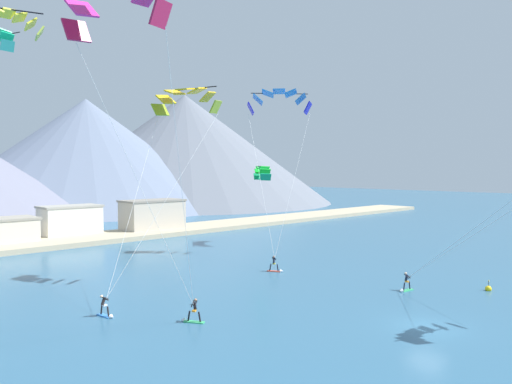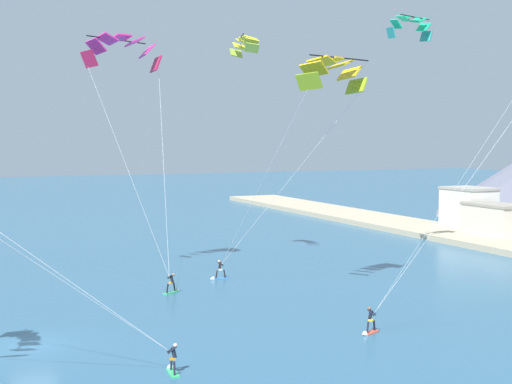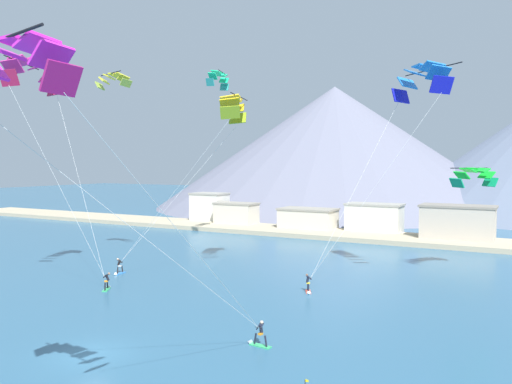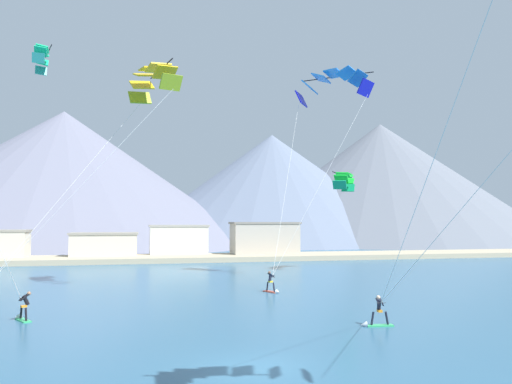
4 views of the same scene
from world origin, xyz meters
name	(u,v)px [view 1 (image 1 of 4)]	position (x,y,z in m)	size (l,w,h in m)	color
ground_plane	(427,327)	(0.00, 0.00, 0.00)	(400.00, 400.00, 0.00)	#2D5B7A
kitesurfer_near_lead	(276,267)	(5.88, 19.49, 0.50)	(1.13, 1.74, 1.73)	#E54C33
kitesurfer_near_trail	(191,315)	(-10.68, 11.93, 0.48)	(1.22, 1.71, 1.68)	#33B266
kitesurfer_mid_center	(106,310)	(-14.33, 17.17, 0.48)	(0.67, 1.78, 1.69)	#337FDB
kitesurfer_far_left	(405,286)	(7.99, 6.01, 0.46)	(1.77, 0.60, 1.68)	#33B266
parafoil_kite_near_lead	(279,100)	(13.99, 26.65, 19.17)	(11.61, 10.40, 19.15)	#1316B9
parafoil_kite_near_trail	(113,2)	(-17.51, 9.76, 19.76)	(9.14, 7.19, 19.73)	#AF1943
parafoil_kite_mid_center	(186,99)	(-3.49, 22.10, 17.13)	(12.97, 8.06, 16.92)	#8EA81E
parafoil_kite_distant_high_outer	(262,171)	(18.03, 33.62, 10.33)	(4.33, 5.43, 2.01)	#10925D
parafoil_kite_distant_low_drift	(8,20)	(-19.04, 21.77, 21.05)	(4.99, 1.88, 1.77)	#9AB33B
race_marker_buoy	(488,289)	(13.30, 0.99, 0.16)	(0.56, 0.56, 1.02)	yellow
shoreline_strip	(75,240)	(0.00, 53.78, 0.35)	(180.00, 10.00, 0.70)	tan
shore_building_promenade_mid	(70,222)	(1.37, 58.44, 2.55)	(8.93, 4.72, 5.07)	silver
shore_building_quay_east	(153,216)	(14.21, 55.65, 2.77)	(10.33, 5.27, 5.51)	#B7AD9E
mountain_peak_west_ridge	(185,149)	(63.25, 113.24, 16.99)	(91.98, 91.98, 33.97)	slate
mountain_peak_central_summit	(86,153)	(30.93, 114.31, 14.86)	(81.05, 81.05, 29.72)	slate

